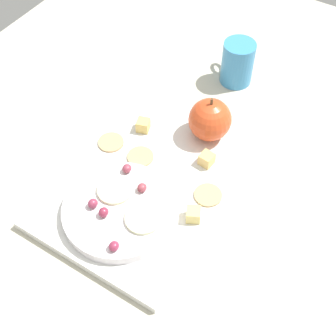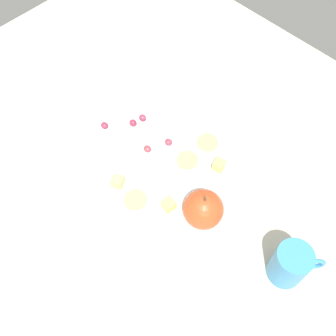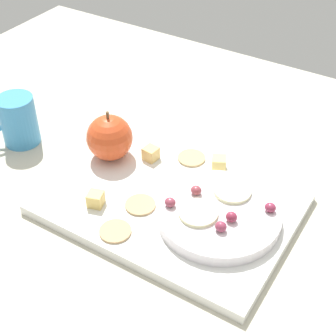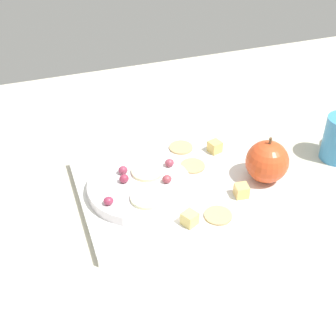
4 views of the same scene
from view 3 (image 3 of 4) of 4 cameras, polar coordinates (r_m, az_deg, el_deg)
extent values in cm
cube|color=#BDB8A2|center=(84.46, -1.59, -4.33)|extent=(135.92, 109.28, 3.09)
cube|color=silver|center=(81.52, 0.24, -3.97)|extent=(38.64, 27.58, 1.69)
cylinder|color=white|center=(77.48, 5.74, -5.21)|extent=(18.79, 18.79, 1.93)
sphere|color=#D34822|center=(87.62, -6.57, 3.40)|extent=(7.97, 7.97, 7.97)
cylinder|color=brown|center=(85.02, -6.79, 5.90)|extent=(0.50, 0.50, 1.20)
cube|color=#EEC16B|center=(88.20, -1.94, 1.64)|extent=(2.56, 2.56, 2.32)
cube|color=#E9C566|center=(80.08, -8.12, -3.47)|extent=(2.90, 2.90, 2.32)
cube|color=#ECD273|center=(86.41, 5.72, 0.52)|extent=(3.12, 3.12, 2.32)
cylinder|color=tan|center=(75.92, -5.65, -7.20)|extent=(4.80, 4.80, 0.40)
cylinder|color=tan|center=(88.78, 2.65, 1.13)|extent=(4.80, 4.80, 0.40)
cylinder|color=tan|center=(79.86, -3.16, -4.14)|extent=(4.80, 4.80, 0.40)
ellipsoid|color=#8D2C43|center=(74.77, 7.13, -5.47)|extent=(1.73, 1.56, 1.64)
ellipsoid|color=#953D48|center=(78.68, 3.17, -2.50)|extent=(1.73, 1.56, 1.46)
ellipsoid|color=#8E2D48|center=(77.26, 11.40, -4.37)|extent=(1.73, 1.56, 1.45)
ellipsoid|color=#933B4D|center=(76.55, 0.24, -3.87)|extent=(1.73, 1.56, 1.47)
ellipsoid|color=#91354E|center=(73.27, 5.94, -6.55)|extent=(1.73, 1.56, 1.58)
cylinder|color=beige|center=(79.76, 7.24, -2.54)|extent=(5.91, 5.91, 0.60)
cylinder|color=beige|center=(75.67, 3.41, -5.05)|extent=(5.91, 5.91, 0.60)
cylinder|color=#3A8BC6|center=(97.07, -16.40, 5.15)|extent=(6.68, 6.68, 9.37)
camera|label=1|loc=(0.80, 49.17, 36.34)|focal=49.41mm
camera|label=2|loc=(1.07, -9.25, 50.03)|focal=43.68mm
camera|label=4|loc=(1.15, 35.64, 34.14)|focal=50.94mm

